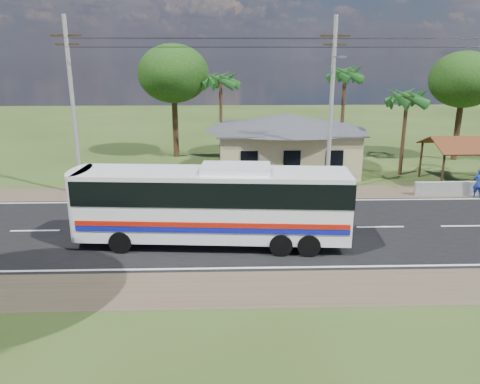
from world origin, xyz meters
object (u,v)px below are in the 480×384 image
object	(u,v)px
coach_bus	(214,200)
waiting_shed	(466,145)
motorcycle	(288,183)
person	(478,183)

from	to	relation	value
coach_bus	waiting_shed	bearing A→B (deg)	35.65
motorcycle	waiting_shed	bearing A→B (deg)	-105.59
coach_bus	motorcycle	distance (m)	10.33
waiting_shed	person	xyz separation A→B (m)	(-0.69, -3.40, -1.79)
waiting_shed	coach_bus	xyz separation A→B (m)	(-17.20, -10.48, -0.49)
waiting_shed	person	world-z (taller)	waiting_shed
waiting_shed	coach_bus	world-z (taller)	coach_bus
waiting_shed	coach_bus	size ratio (longest dim) A/B	0.41
coach_bus	person	world-z (taller)	coach_bus
waiting_shed	person	distance (m)	3.91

